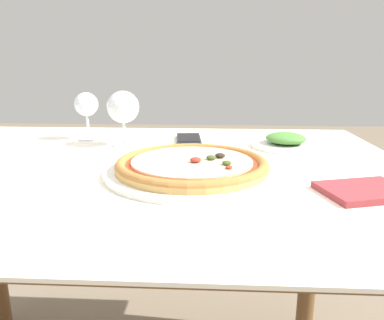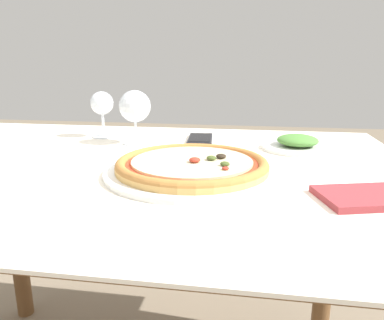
{
  "view_description": "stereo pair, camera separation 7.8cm",
  "coord_description": "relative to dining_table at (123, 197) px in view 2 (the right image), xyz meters",
  "views": [
    {
      "loc": [
        0.22,
        -0.82,
        0.98
      ],
      "look_at": [
        0.18,
        -0.07,
        0.78
      ],
      "focal_mm": 35.0,
      "sensor_mm": 36.0,
      "label": 1
    },
    {
      "loc": [
        0.3,
        -0.81,
        0.98
      ],
      "look_at": [
        0.18,
        -0.07,
        0.78
      ],
      "focal_mm": 35.0,
      "sensor_mm": 36.0,
      "label": 2
    }
  ],
  "objects": [
    {
      "name": "dining_table",
      "position": [
        0.0,
        0.0,
        0.0
      ],
      "size": [
        1.35,
        0.94,
        0.75
      ],
      "color": "brown",
      "rests_on": "ground_plane"
    },
    {
      "name": "fork",
      "position": [
        -0.27,
        0.02,
        0.09
      ],
      "size": [
        0.04,
        0.17,
        0.0
      ],
      "color": "silver",
      "rests_on": "dining_table"
    },
    {
      "name": "wine_glass_far_left",
      "position": [
        -0.02,
        0.19,
        0.19
      ],
      "size": [
        0.09,
        0.09,
        0.15
      ],
      "color": "silver",
      "rests_on": "dining_table"
    },
    {
      "name": "napkin_folded",
      "position": [
        0.49,
        -0.18,
        0.1
      ],
      "size": [
        0.17,
        0.15,
        0.01
      ],
      "color": "#933338",
      "rests_on": "dining_table"
    },
    {
      "name": "side_plate",
      "position": [
        0.42,
        0.19,
        0.1
      ],
      "size": [
        0.19,
        0.19,
        0.04
      ],
      "color": "white",
      "rests_on": "dining_table"
    },
    {
      "name": "cell_phone",
      "position": [
        0.15,
        0.26,
        0.09
      ],
      "size": [
        0.08,
        0.15,
        0.01
      ],
      "color": "#232328",
      "rests_on": "dining_table"
    },
    {
      "name": "pizza_plate",
      "position": [
        0.18,
        -0.07,
        0.11
      ],
      "size": [
        0.37,
        0.37,
        0.04
      ],
      "color": "white",
      "rests_on": "dining_table"
    },
    {
      "name": "wine_glass_far_right",
      "position": [
        -0.15,
        0.27,
        0.19
      ],
      "size": [
        0.07,
        0.07,
        0.14
      ],
      "color": "silver",
      "rests_on": "dining_table"
    }
  ]
}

